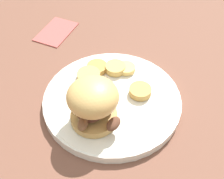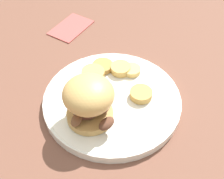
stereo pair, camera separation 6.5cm
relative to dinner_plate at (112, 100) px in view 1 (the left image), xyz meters
The scene contains 9 objects.
ground_plane 0.01m from the dinner_plate, ahead, with size 4.00×4.00×0.00m, color brown.
dinner_plate is the anchor object (origin of this frame).
sandwich 0.09m from the dinner_plate, 65.21° to the left, with size 0.11×0.10×0.10m.
potato_round_0 0.08m from the dinner_plate, 44.65° to the right, with size 0.05×0.05×0.01m, color tan.
potato_round_1 0.06m from the dinner_plate, 163.56° to the right, with size 0.05×0.05×0.01m, color tan.
potato_round_2 0.09m from the dinner_plate, 106.12° to the right, with size 0.04×0.04×0.01m, color #DBB766.
potato_round_3 0.10m from the dinner_plate, 63.35° to the right, with size 0.05×0.05×0.01m, color #BC8942.
potato_round_4 0.09m from the dinner_plate, 86.66° to the right, with size 0.05×0.05×0.02m, color tan.
napkin 0.31m from the dinner_plate, 54.27° to the right, with size 0.12×0.08×0.01m, color #B24C47.
Camera 1 is at (-0.04, 0.45, 0.52)m, focal length 50.00 mm.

